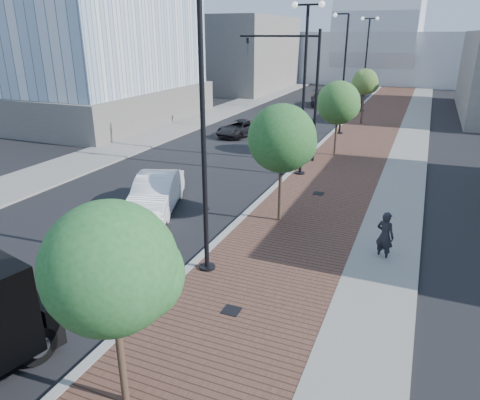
% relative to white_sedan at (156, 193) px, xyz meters
% --- Properties ---
extents(sidewalk, '(7.00, 140.00, 0.12)m').
position_rel_white_sedan_xyz_m(sidewalk, '(7.64, 25.79, -0.78)').
color(sidewalk, '#4C2D23').
rests_on(sidewalk, ground).
extents(concrete_strip, '(2.40, 140.00, 0.13)m').
position_rel_white_sedan_xyz_m(concrete_strip, '(10.34, 25.79, -0.77)').
color(concrete_strip, slate).
rests_on(concrete_strip, ground).
extents(curb, '(0.30, 140.00, 0.14)m').
position_rel_white_sedan_xyz_m(curb, '(4.14, 25.79, -0.77)').
color(curb, gray).
rests_on(curb, ground).
extents(west_sidewalk, '(4.00, 140.00, 0.12)m').
position_rel_white_sedan_xyz_m(west_sidewalk, '(-8.86, 25.79, -0.78)').
color(west_sidewalk, slate).
rests_on(west_sidewalk, ground).
extents(white_sedan, '(3.36, 5.38, 1.67)m').
position_rel_white_sedan_xyz_m(white_sedan, '(0.00, 0.00, 0.00)').
color(white_sedan, white).
rests_on(white_sedan, ground).
extents(dark_car_mid, '(3.07, 4.83, 1.24)m').
position_rel_white_sedan_xyz_m(dark_car_mid, '(-2.59, 16.23, -0.22)').
color(dark_car_mid, black).
rests_on(dark_car_mid, ground).
extents(dark_car_far, '(3.30, 5.50, 1.49)m').
position_rel_white_sedan_xyz_m(dark_car_far, '(-0.28, 34.61, -0.09)').
color(dark_car_far, black).
rests_on(dark_car_far, ground).
extents(pedestrian, '(0.80, 0.68, 1.85)m').
position_rel_white_sedan_xyz_m(pedestrian, '(10.26, -0.95, 0.09)').
color(pedestrian, black).
rests_on(pedestrian, ground).
extents(streetlight_1, '(1.44, 0.56, 9.21)m').
position_rel_white_sedan_xyz_m(streetlight_1, '(4.63, -4.21, 3.51)').
color(streetlight_1, black).
rests_on(streetlight_1, ground).
extents(streetlight_2, '(1.72, 0.56, 9.28)m').
position_rel_white_sedan_xyz_m(streetlight_2, '(4.74, 7.79, 3.98)').
color(streetlight_2, black).
rests_on(streetlight_2, ground).
extents(streetlight_3, '(1.44, 0.56, 9.21)m').
position_rel_white_sedan_xyz_m(streetlight_3, '(4.63, 19.79, 3.51)').
color(streetlight_3, black).
rests_on(streetlight_3, ground).
extents(streetlight_4, '(1.72, 0.56, 9.28)m').
position_rel_white_sedan_xyz_m(streetlight_4, '(4.74, 31.79, 3.98)').
color(streetlight_4, black).
rests_on(streetlight_4, ground).
extents(traffic_mast, '(5.09, 0.20, 8.00)m').
position_rel_white_sedan_xyz_m(traffic_mast, '(3.84, 10.79, 4.15)').
color(traffic_mast, black).
rests_on(traffic_mast, ground).
extents(tree_0, '(2.70, 2.70, 4.80)m').
position_rel_white_sedan_xyz_m(tree_0, '(5.79, -10.19, 2.60)').
color(tree_0, '#382619').
rests_on(tree_0, ground).
extents(tree_1, '(2.82, 2.82, 5.14)m').
position_rel_white_sedan_xyz_m(tree_1, '(5.79, 0.81, 2.88)').
color(tree_1, '#382619').
rests_on(tree_1, ground).
extents(tree_2, '(2.79, 2.79, 4.96)m').
position_rel_white_sedan_xyz_m(tree_2, '(5.79, 12.81, 2.72)').
color(tree_2, '#382619').
rests_on(tree_2, ground).
extents(tree_3, '(2.31, 2.25, 4.91)m').
position_rel_white_sedan_xyz_m(tree_3, '(5.79, 24.81, 2.93)').
color(tree_3, '#382619').
rests_on(tree_3, ground).
extents(tower_podium, '(19.00, 19.00, 3.00)m').
position_rel_white_sedan_xyz_m(tower_podium, '(-19.86, 17.79, 0.66)').
color(tower_podium, '#5E5954').
rests_on(tower_podium, ground).
extents(convention_center, '(50.00, 30.00, 50.00)m').
position_rel_white_sedan_xyz_m(convention_center, '(2.14, 70.79, 5.17)').
color(convention_center, '#B5BAC0').
rests_on(convention_center, ground).
extents(commercial_block_nw, '(14.00, 20.00, 10.00)m').
position_rel_white_sedan_xyz_m(commercial_block_nw, '(-15.86, 45.79, 4.16)').
color(commercial_block_nw, slate).
rests_on(commercial_block_nw, ground).
extents(utility_cover_1, '(0.50, 0.50, 0.02)m').
position_rel_white_sedan_xyz_m(utility_cover_1, '(6.54, -6.21, -0.71)').
color(utility_cover_1, black).
rests_on(utility_cover_1, sidewalk).
extents(utility_cover_2, '(0.50, 0.50, 0.02)m').
position_rel_white_sedan_xyz_m(utility_cover_2, '(6.54, 4.79, -0.71)').
color(utility_cover_2, black).
rests_on(utility_cover_2, sidewalk).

